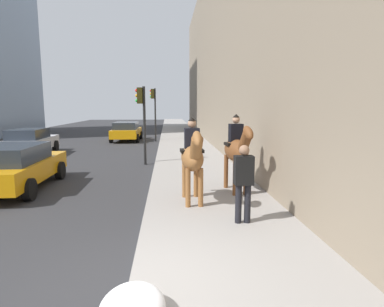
{
  "coord_description": "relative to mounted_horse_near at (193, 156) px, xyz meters",
  "views": [
    {
      "loc": [
        -4.31,
        -0.58,
        2.63
      ],
      "look_at": [
        4.0,
        -1.22,
        1.4
      ],
      "focal_mm": 30.1,
      "sensor_mm": 36.0,
      "label": 1
    }
  ],
  "objects": [
    {
      "name": "mounted_horse_near",
      "position": [
        0.0,
        0.0,
        0.0
      ],
      "size": [
        2.15,
        0.63,
        2.24
      ],
      "rotation": [
        0.0,
        0.0,
        3.19
      ],
      "color": "brown",
      "rests_on": "sidewalk_slab"
    },
    {
      "name": "mounted_horse_far",
      "position": [
        0.96,
        -1.37,
        0.05
      ],
      "size": [
        2.15,
        0.71,
        2.29
      ],
      "rotation": [
        0.0,
        0.0,
        3.24
      ],
      "color": "brown",
      "rests_on": "sidewalk_slab"
    },
    {
      "name": "pedestrian_greeting",
      "position": [
        -1.57,
        -0.97,
        -0.25
      ],
      "size": [
        0.26,
        0.4,
        1.7
      ],
      "rotation": [
        0.0,
        0.0,
        0.01
      ],
      "color": "black",
      "rests_on": "sidewalk_slab"
    },
    {
      "name": "car_mid_lane",
      "position": [
        2.17,
        5.46,
        -0.58
      ],
      "size": [
        4.4,
        2.12,
        1.44
      ],
      "rotation": [
        0.0,
        0.0,
        0.01
      ],
      "color": "orange",
      "rests_on": "ground"
    },
    {
      "name": "traffic_light_near_curb",
      "position": [
        6.32,
        1.75,
        1.01
      ],
      "size": [
        0.2,
        0.44,
        3.49
      ],
      "color": "black",
      "rests_on": "ground"
    },
    {
      "name": "traffic_light_far_curb",
      "position": [
        16.13,
        1.62,
        1.29
      ],
      "size": [
        0.2,
        0.44,
        3.94
      ],
      "color": "black",
      "rests_on": "ground"
    },
    {
      "name": "car_far_lane",
      "position": [
        16.59,
        3.75,
        -0.58
      ],
      "size": [
        4.35,
        2.16,
        1.44
      ],
      "rotation": [
        0.0,
        0.0,
        -0.02
      ],
      "color": "orange",
      "rests_on": "ground"
    },
    {
      "name": "sidewalk_slab",
      "position": [
        -3.86,
        -0.52,
        -1.28
      ],
      "size": [
        120.0,
        3.48,
        0.12
      ],
      "primitive_type": "cube",
      "color": "gray",
      "rests_on": "ground"
    },
    {
      "name": "car_near_lane",
      "position": [
        9.62,
        8.01,
        -0.59
      ],
      "size": [
        4.53,
        2.09,
        1.44
      ],
      "rotation": [
        0.0,
        0.0,
        0.04
      ],
      "color": "silver",
      "rests_on": "ground"
    }
  ]
}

